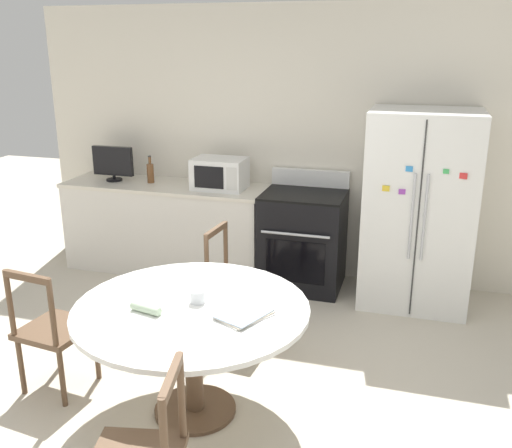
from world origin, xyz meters
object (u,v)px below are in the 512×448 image
(refrigerator, at_px, (419,210))
(dining_chair_far, at_px, (236,287))
(oven_range, at_px, (303,239))
(microwave, at_px, (220,174))
(dining_chair_left, at_px, (53,331))
(counter_bottle, at_px, (150,172))
(countertop_tv, at_px, (113,162))
(candle_glass, at_px, (198,297))

(refrigerator, xyz_separation_m, dining_chair_far, (-1.32, -1.10, -0.42))
(oven_range, distance_m, microwave, 1.01)
(oven_range, xyz_separation_m, microwave, (-0.83, 0.01, 0.58))
(dining_chair_far, height_order, dining_chair_left, same)
(refrigerator, height_order, dining_chair_far, refrigerator)
(oven_range, bearing_deg, counter_bottle, 178.33)
(countertop_tv, height_order, dining_chair_far, countertop_tv)
(countertop_tv, distance_m, dining_chair_left, 2.40)
(dining_chair_left, bearing_deg, counter_bottle, 106.17)
(oven_range, relative_size, countertop_tv, 2.51)
(counter_bottle, height_order, candle_glass, counter_bottle)
(candle_glass, bearing_deg, microwave, 106.29)
(candle_glass, bearing_deg, dining_chair_far, 94.27)
(refrigerator, xyz_separation_m, candle_glass, (-1.25, -2.03, -0.09))
(oven_range, xyz_separation_m, candle_glass, (-0.22, -2.08, 0.30))
(dining_chair_left, bearing_deg, dining_chair_far, 54.24)
(microwave, bearing_deg, dining_chair_left, -100.20)
(oven_range, distance_m, dining_chair_far, 1.19)
(dining_chair_far, relative_size, dining_chair_left, 1.00)
(oven_range, relative_size, dining_chair_left, 1.20)
(oven_range, xyz_separation_m, dining_chair_left, (-1.22, -2.17, -0.03))
(refrigerator, bearing_deg, countertop_tv, 178.79)
(oven_range, height_order, countertop_tv, countertop_tv)
(countertop_tv, bearing_deg, microwave, -0.10)
(refrigerator, height_order, oven_range, refrigerator)
(counter_bottle, bearing_deg, dining_chair_far, -42.80)
(candle_glass, bearing_deg, refrigerator, 58.44)
(counter_bottle, bearing_deg, oven_range, -1.67)
(countertop_tv, height_order, dining_chair_left, countertop_tv)
(oven_range, height_order, microwave, microwave)
(oven_range, bearing_deg, countertop_tv, 179.59)
(candle_glass, bearing_deg, countertop_tv, 130.03)
(refrigerator, xyz_separation_m, dining_chair_left, (-2.25, -2.12, -0.42))
(refrigerator, height_order, candle_glass, refrigerator)
(counter_bottle, relative_size, dining_chair_left, 0.30)
(dining_chair_far, bearing_deg, dining_chair_left, -37.73)
(microwave, bearing_deg, countertop_tv, 179.90)
(dining_chair_left, distance_m, candle_glass, 1.06)
(dining_chair_far, distance_m, candle_glass, 0.99)
(microwave, height_order, counter_bottle, microwave)
(dining_chair_far, relative_size, candle_glass, 9.47)
(counter_bottle, height_order, dining_chair_left, counter_bottle)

